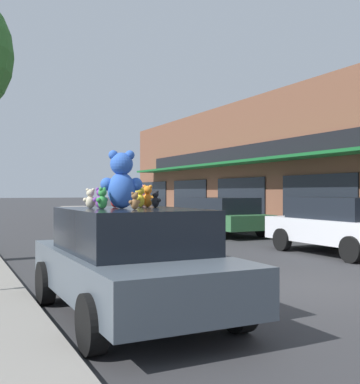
{
  "coord_description": "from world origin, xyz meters",
  "views": [
    {
      "loc": [
        -5.95,
        -6.66,
        1.71
      ],
      "look_at": [
        -1.8,
        1.95,
        1.7
      ],
      "focal_mm": 45.0,
      "sensor_mm": 36.0,
      "label": 1
    }
  ],
  "objects": [
    {
      "name": "storefront_row",
      "position": [
        12.47,
        10.98,
        3.15
      ],
      "size": [
        11.68,
        33.73,
        6.31
      ],
      "color": "brown",
      "rests_on": "ground_plane"
    },
    {
      "name": "teddy_bear_cream",
      "position": [
        -4.16,
        -0.04,
        1.61
      ],
      "size": [
        0.21,
        0.14,
        0.28
      ],
      "rotation": [
        0.0,
        0.0,
        2.99
      ],
      "color": "beige",
      "rests_on": "plush_art_car"
    },
    {
      "name": "teddy_bear_giant",
      "position": [
        -3.8,
        -0.33,
        1.86
      ],
      "size": [
        0.61,
        0.43,
        0.8
      ],
      "rotation": [
        0.0,
        0.0,
        2.82
      ],
      "color": "blue",
      "rests_on": "plush_art_car"
    },
    {
      "name": "teddy_bear_red",
      "position": [
        -3.75,
        0.1,
        1.63
      ],
      "size": [
        0.22,
        0.21,
        0.32
      ],
      "rotation": [
        0.0,
        0.0,
        3.86
      ],
      "color": "red",
      "rests_on": "plush_art_car"
    },
    {
      "name": "teddy_bear_pink",
      "position": [
        -3.26,
        0.3,
        1.64
      ],
      "size": [
        0.22,
        0.24,
        0.34
      ],
      "rotation": [
        0.0,
        0.0,
        4.05
      ],
      "color": "pink",
      "rests_on": "plush_art_car"
    },
    {
      "name": "teddy_bear_orange",
      "position": [
        -3.24,
        0.08,
        1.64
      ],
      "size": [
        0.23,
        0.22,
        0.33
      ],
      "rotation": [
        0.0,
        0.0,
        2.42
      ],
      "color": "orange",
      "rests_on": "plush_art_car"
    },
    {
      "name": "teddy_bear_brown",
      "position": [
        -3.78,
        -0.8,
        1.59
      ],
      "size": [
        0.17,
        0.11,
        0.23
      ],
      "rotation": [
        0.0,
        0.0,
        3.33
      ],
      "color": "olive",
      "rests_on": "plush_art_car"
    },
    {
      "name": "parked_car_far_center",
      "position": [
        3.68,
        3.22,
        0.83
      ],
      "size": [
        2.1,
        4.26,
        1.55
      ],
      "color": "silver",
      "rests_on": "ground_plane"
    },
    {
      "name": "teddy_bear_yellow",
      "position": [
        -3.4,
        -0.01,
        1.63
      ],
      "size": [
        0.19,
        0.23,
        0.31
      ],
      "rotation": [
        0.0,
        0.0,
        4.16
      ],
      "color": "yellow",
      "rests_on": "plush_art_car"
    },
    {
      "name": "teddy_bear_green",
      "position": [
        -4.09,
        -0.39,
        1.62
      ],
      "size": [
        0.21,
        0.18,
        0.29
      ],
      "rotation": [
        0.0,
        0.0,
        3.77
      ],
      "color": "green",
      "rests_on": "plush_art_car"
    },
    {
      "name": "teddy_bear_purple",
      "position": [
        -4.05,
        -0.17,
        1.62
      ],
      "size": [
        0.22,
        0.14,
        0.29
      ],
      "rotation": [
        0.0,
        0.0,
        2.95
      ],
      "color": "purple",
      "rests_on": "plush_art_car"
    },
    {
      "name": "teddy_bear_black",
      "position": [
        -3.21,
        -0.15,
        1.6
      ],
      "size": [
        0.15,
        0.19,
        0.25
      ],
      "rotation": [
        0.0,
        0.0,
        2.01
      ],
      "color": "black",
      "rests_on": "plush_art_car"
    },
    {
      "name": "parked_car_far_right",
      "position": [
        3.68,
        9.67,
        0.8
      ],
      "size": [
        2.1,
        4.74,
        1.47
      ],
      "color": "#336B3D",
      "rests_on": "ground_plane"
    },
    {
      "name": "ground_plane",
      "position": [
        0.0,
        0.0,
        0.0
      ],
      "size": [
        260.0,
        260.0,
        0.0
      ],
      "primitive_type": "plane",
      "color": "#333335"
    },
    {
      "name": "plush_art_car",
      "position": [
        -3.7,
        -0.46,
        0.78
      ],
      "size": [
        2.05,
        4.08,
        1.48
      ],
      "rotation": [
        0.0,
        0.0,
        0.01
      ],
      "color": "#4C5660",
      "rests_on": "ground_plane"
    }
  ]
}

